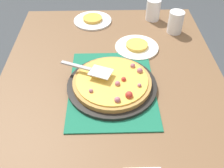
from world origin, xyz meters
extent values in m
cube|color=brown|center=(0.00, 0.00, 0.73)|extent=(1.40, 1.00, 0.03)
cube|color=brown|center=(-0.64, -0.44, 0.36)|extent=(0.07, 0.07, 0.72)
cube|color=brown|center=(-0.64, 0.44, 0.36)|extent=(0.07, 0.07, 0.72)
cube|color=#196B4C|center=(0.00, 0.00, 0.75)|extent=(0.48, 0.36, 0.01)
cylinder|color=black|center=(0.00, 0.00, 0.76)|extent=(0.38, 0.38, 0.01)
cylinder|color=#B78442|center=(0.00, 0.00, 0.78)|extent=(0.33, 0.33, 0.02)
cylinder|color=#EAB747|center=(0.00, 0.00, 0.79)|extent=(0.30, 0.30, 0.01)
sphere|color=red|center=(0.01, 0.05, 0.80)|extent=(0.02, 0.02, 0.02)
sphere|color=#B76675|center=(0.07, -0.08, 0.80)|extent=(0.02, 0.02, 0.02)
sphere|color=#B76675|center=(-0.05, 0.12, 0.80)|extent=(0.02, 0.02, 0.02)
sphere|color=#B76675|center=(0.04, 0.11, 0.80)|extent=(0.02, 0.02, 0.02)
sphere|color=#B76675|center=(0.12, 0.02, 0.80)|extent=(0.02, 0.02, 0.02)
sphere|color=red|center=(0.10, 0.06, 0.80)|extent=(0.03, 0.03, 0.03)
sphere|color=#B76675|center=(-0.08, 0.09, 0.80)|extent=(0.02, 0.02, 0.02)
sphere|color=#B76675|center=(0.03, 0.02, 0.80)|extent=(0.02, 0.02, 0.02)
cylinder|color=white|center=(-0.56, -0.10, 0.76)|extent=(0.22, 0.22, 0.01)
cylinder|color=white|center=(-0.29, 0.13, 0.76)|extent=(0.22, 0.22, 0.01)
cylinder|color=gold|center=(-0.56, -0.10, 0.77)|extent=(0.11, 0.11, 0.02)
cylinder|color=#EAB747|center=(-0.29, 0.13, 0.77)|extent=(0.11, 0.11, 0.02)
cylinder|color=white|center=(-0.44, 0.35, 0.81)|extent=(0.08, 0.08, 0.12)
cylinder|color=white|center=(-0.58, 0.25, 0.81)|extent=(0.08, 0.08, 0.12)
cube|color=silver|center=(-0.02, -0.05, 0.82)|extent=(0.10, 0.11, 0.00)
cube|color=#B2B2B7|center=(-0.06, -0.15, 0.82)|extent=(0.07, 0.14, 0.01)
camera|label=1|loc=(0.80, -0.02, 1.51)|focal=41.41mm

